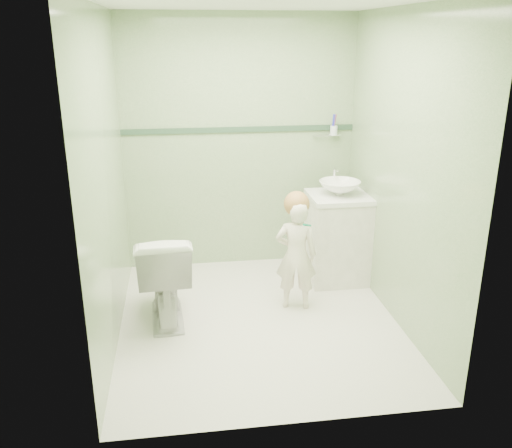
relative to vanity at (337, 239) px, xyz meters
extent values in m
plane|color=silver|center=(-0.84, -0.70, -0.40)|extent=(2.50, 2.50, 0.00)
cube|color=#87AA78|center=(-0.84, 0.55, 0.80)|extent=(2.20, 0.04, 2.40)
cube|color=#87AA78|center=(-0.84, -1.95, 0.80)|extent=(2.20, 0.04, 2.40)
cube|color=#87AA78|center=(-1.94, -0.70, 0.80)|extent=(0.04, 2.50, 2.40)
cube|color=#87AA78|center=(0.26, -0.70, 0.80)|extent=(0.04, 2.50, 2.40)
plane|color=white|center=(-0.84, -0.70, 2.00)|extent=(2.50, 2.50, 0.00)
cube|color=#2F4C37|center=(-0.84, 0.54, 0.95)|extent=(2.20, 0.02, 0.05)
cube|color=beige|center=(0.00, 0.00, 0.00)|extent=(0.52, 0.50, 0.80)
cube|color=white|center=(0.00, 0.00, 0.41)|extent=(0.54, 0.52, 0.04)
imported|color=white|center=(0.00, 0.00, 0.49)|extent=(0.37, 0.37, 0.13)
cylinder|color=silver|center=(0.00, 0.20, 0.55)|extent=(0.03, 0.03, 0.18)
cylinder|color=silver|center=(0.00, 0.15, 0.63)|extent=(0.02, 0.12, 0.02)
cylinder|color=silver|center=(0.00, 0.50, 0.88)|extent=(0.26, 0.02, 0.02)
cylinder|color=silver|center=(0.06, 0.48, 0.93)|extent=(0.07, 0.07, 0.09)
cylinder|color=#2D31E4|center=(0.04, 0.47, 1.00)|extent=(0.01, 0.01, 0.17)
cylinder|color=#6442A5|center=(0.06, 0.47, 1.00)|extent=(0.01, 0.01, 0.17)
cylinder|color=#2D31E4|center=(0.06, 0.49, 1.00)|extent=(0.01, 0.01, 0.17)
cylinder|color=red|center=(0.07, 0.48, 1.00)|extent=(0.01, 0.01, 0.17)
imported|color=white|center=(-1.58, -0.54, -0.02)|extent=(0.47, 0.77, 0.76)
imported|color=silver|center=(-0.50, -0.49, 0.07)|extent=(0.38, 0.29, 0.94)
sphere|color=#A8753F|center=(-0.50, -0.47, 0.51)|extent=(0.21, 0.21, 0.21)
cylinder|color=#05825C|center=(-0.45, -0.64, 0.38)|extent=(0.10, 0.12, 0.06)
cube|color=white|center=(-0.49, -0.57, 0.42)|extent=(0.03, 0.03, 0.02)
camera|label=1|loc=(-1.42, -4.56, 1.79)|focal=38.15mm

